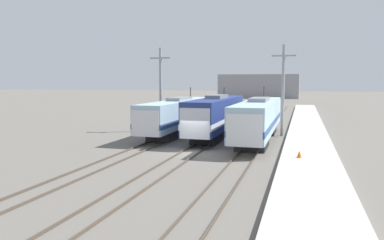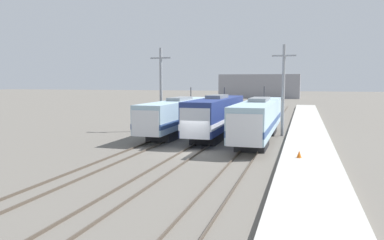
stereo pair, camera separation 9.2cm
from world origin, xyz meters
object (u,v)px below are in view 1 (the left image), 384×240
object	(u,v)px
locomotive_center	(216,116)
traffic_cone	(299,154)
locomotive_far_right	(258,119)
locomotive_far_left	(178,115)
catenary_tower_left	(161,88)
catenary_tower_right	(283,89)

from	to	relation	value
locomotive_center	traffic_cone	xyz separation A→B (m)	(8.49, -10.74, -1.55)
locomotive_center	locomotive_far_right	xyz separation A→B (m)	(4.53, -1.14, -0.08)
locomotive_center	locomotive_far_left	bearing A→B (deg)	163.43
locomotive_far_right	catenary_tower_left	world-z (taller)	catenary_tower_left
locomotive_far_right	catenary_tower_right	bearing A→B (deg)	62.75
locomotive_far_left	locomotive_center	size ratio (longest dim) A/B	1.14
locomotive_far_right	catenary_tower_left	distance (m)	12.69
locomotive_center	catenary_tower_right	size ratio (longest dim) A/B	1.76
locomotive_far_left	catenary_tower_right	xyz separation A→B (m)	(11.12, 1.51, 2.93)
locomotive_far_right	traffic_cone	xyz separation A→B (m)	(3.95, -9.61, -1.46)
locomotive_far_right	traffic_cone	bearing A→B (deg)	-67.63
locomotive_center	traffic_cone	bearing A→B (deg)	-51.70
locomotive_far_left	catenary_tower_left	xyz separation A→B (m)	(-2.64, 1.51, 2.93)
locomotive_center	catenary_tower_right	xyz separation A→B (m)	(6.59, 2.86, 2.77)
catenary_tower_left	catenary_tower_right	bearing A→B (deg)	0.00
locomotive_far_right	traffic_cone	size ratio (longest dim) A/B	39.12
locomotive_far_left	locomotive_far_right	world-z (taller)	locomotive_far_right
locomotive_far_left	catenary_tower_right	size ratio (longest dim) A/B	2.01
traffic_cone	catenary_tower_right	bearing A→B (deg)	97.93
locomotive_center	catenary_tower_left	bearing A→B (deg)	158.27
traffic_cone	locomotive_center	bearing A→B (deg)	128.30
locomotive_far_left	locomotive_center	world-z (taller)	locomotive_center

